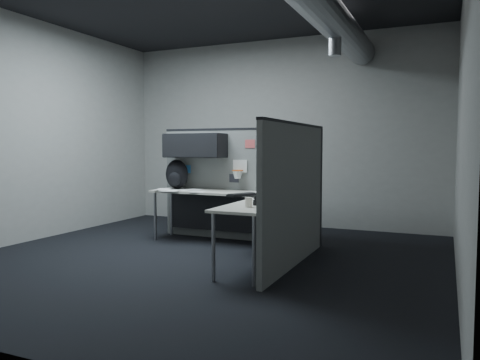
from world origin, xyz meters
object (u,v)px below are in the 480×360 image
at_px(desk, 237,203).
at_px(monitor, 279,176).
at_px(phone, 263,201).
at_px(backpack, 177,175).
at_px(keyboard, 242,195).

height_order(desk, monitor, monitor).
relative_size(monitor, phone, 2.13).
distance_m(monitor, phone, 1.20).
relative_size(desk, phone, 9.22).
height_order(desk, backpack, backpack).
bearing_deg(phone, backpack, 142.04).
xyz_separation_m(desk, monitor, (0.50, 0.27, 0.35)).
height_order(keyboard, phone, phone).
distance_m(monitor, keyboard, 0.60).
bearing_deg(backpack, monitor, -2.56).
xyz_separation_m(monitor, keyboard, (-0.35, -0.43, -0.22)).
distance_m(desk, keyboard, 0.26).
relative_size(keyboard, phone, 1.71).
bearing_deg(monitor, keyboard, -148.95).
distance_m(keyboard, phone, 0.93).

